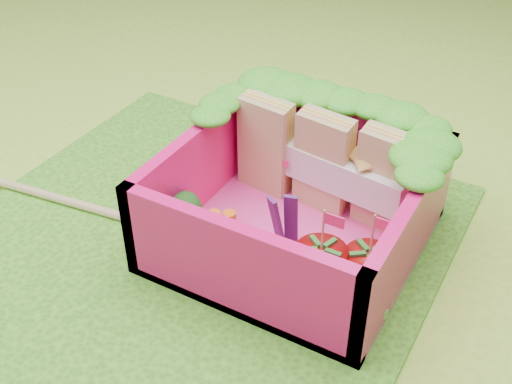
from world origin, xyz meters
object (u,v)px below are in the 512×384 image
object	(u,v)px
bento_box	(296,202)
sandwich_stack	(324,163)
strawberry_right	(367,272)
strawberry_left	(320,269)
broccoli	(185,216)
chopsticks	(43,194)

from	to	relation	value
bento_box	sandwich_stack	xyz separation A→B (m)	(0.01, 0.34, 0.06)
strawberry_right	sandwich_stack	bearing A→B (deg)	131.58
bento_box	strawberry_left	size ratio (longest dim) A/B	2.60
sandwich_stack	broccoli	world-z (taller)	sandwich_stack
strawberry_left	chopsticks	distance (m)	1.81
strawberry_right	chopsticks	xyz separation A→B (m)	(-2.01, -0.17, -0.16)
sandwich_stack	strawberry_right	world-z (taller)	sandwich_stack
bento_box	strawberry_right	distance (m)	0.56
sandwich_stack	strawberry_left	bearing A→B (deg)	-66.43
sandwich_stack	broccoli	distance (m)	0.84
bento_box	strawberry_left	distance (m)	0.45
bento_box	strawberry_right	xyz separation A→B (m)	(0.50, -0.22, -0.10)
bento_box	sandwich_stack	size ratio (longest dim) A/B	1.20
strawberry_right	chopsticks	bearing A→B (deg)	-175.29
bento_box	broccoli	size ratio (longest dim) A/B	3.93
bento_box	chopsticks	world-z (taller)	bento_box
broccoli	strawberry_left	distance (m)	0.78
broccoli	sandwich_stack	bearing A→B (deg)	53.69
sandwich_stack	strawberry_right	size ratio (longest dim) A/B	2.23
bento_box	strawberry_left	bearing A→B (deg)	-47.75
sandwich_stack	strawberry_left	world-z (taller)	sandwich_stack
strawberry_left	strawberry_right	size ratio (longest dim) A/B	1.03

